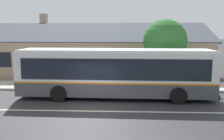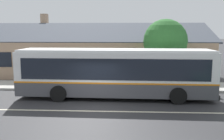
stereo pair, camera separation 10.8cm
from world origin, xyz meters
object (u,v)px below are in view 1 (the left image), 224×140
at_px(transit_bus, 115,72).
at_px(bus_stop_sign, 204,68).
at_px(street_tree_primary, 164,43).
at_px(bench_by_building, 27,79).

distance_m(transit_bus, bus_stop_sign, 6.54).
bearing_deg(street_tree_primary, bus_stop_sign, -34.41).
relative_size(transit_bus, bus_stop_sign, 5.14).
bearing_deg(transit_bus, bus_stop_sign, 18.65).
bearing_deg(bus_stop_sign, transit_bus, -161.35).
distance_m(bench_by_building, bus_stop_sign, 13.24).
distance_m(transit_bus, street_tree_primary, 5.56).
bearing_deg(transit_bus, bench_by_building, 156.75).
xyz_separation_m(bench_by_building, bus_stop_sign, (13.17, -0.90, 1.08)).
height_order(transit_bus, bench_by_building, transit_bus).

